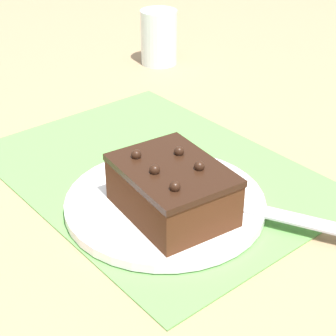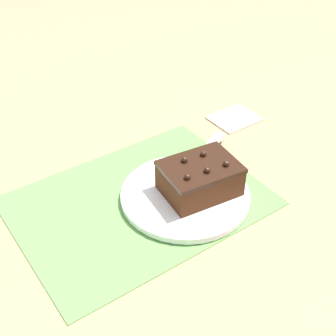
% 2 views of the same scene
% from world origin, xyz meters
% --- Properties ---
extents(ground_plane, '(3.00, 3.00, 0.00)m').
position_xyz_m(ground_plane, '(0.00, 0.00, 0.00)').
color(ground_plane, '#9E7F5B').
extents(placemat_woven, '(0.46, 0.34, 0.00)m').
position_xyz_m(placemat_woven, '(0.00, 0.00, 0.00)').
color(placemat_woven, '#609E4C').
rests_on(placemat_woven, ground_plane).
extents(cake_plate, '(0.25, 0.25, 0.01)m').
position_xyz_m(cake_plate, '(-0.08, 0.04, 0.01)').
color(cake_plate, white).
rests_on(cake_plate, placemat_woven).
extents(chocolate_cake, '(0.15, 0.12, 0.07)m').
position_xyz_m(chocolate_cake, '(-0.10, 0.06, 0.05)').
color(chocolate_cake, '#472614').
rests_on(chocolate_cake, cake_plate).
extents(serving_knife, '(0.23, 0.13, 0.01)m').
position_xyz_m(serving_knife, '(-0.12, 0.00, 0.02)').
color(serving_knife, black).
rests_on(serving_knife, cake_plate).
extents(folded_napkin, '(0.11, 0.09, 0.01)m').
position_xyz_m(folded_napkin, '(-0.35, -0.12, 0.00)').
color(folded_napkin, beige).
rests_on(folded_napkin, ground_plane).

